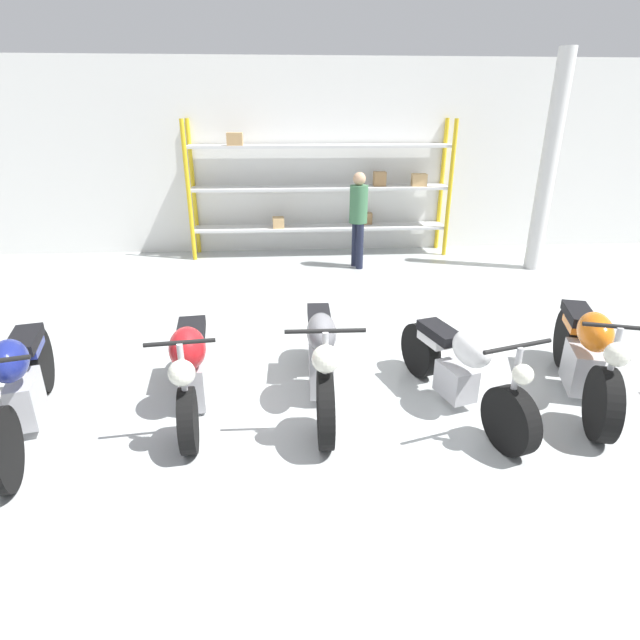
{
  "coord_description": "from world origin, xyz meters",
  "views": [
    {
      "loc": [
        -0.33,
        -4.24,
        2.64
      ],
      "look_at": [
        0.0,
        0.4,
        0.7
      ],
      "focal_mm": 28.0,
      "sensor_mm": 36.0,
      "label": 1
    }
  ],
  "objects_px": {
    "motorcycle_grey": "(321,357)",
    "motorcycle_orange": "(585,355)",
    "shelving_rack": "(322,188)",
    "motorcycle_blue": "(20,385)",
    "motorcycle_red": "(191,366)",
    "person_browsing": "(358,213)",
    "motorcycle_white": "(461,369)"
  },
  "relations": [
    {
      "from": "shelving_rack",
      "to": "motorcycle_red",
      "type": "relative_size",
      "value": 2.61
    },
    {
      "from": "motorcycle_blue",
      "to": "motorcycle_grey",
      "type": "height_order",
      "value": "motorcycle_grey"
    },
    {
      "from": "motorcycle_red",
      "to": "person_browsing",
      "type": "bearing_deg",
      "value": 147.69
    },
    {
      "from": "motorcycle_white",
      "to": "person_browsing",
      "type": "bearing_deg",
      "value": 167.21
    },
    {
      "from": "shelving_rack",
      "to": "motorcycle_blue",
      "type": "height_order",
      "value": "shelving_rack"
    },
    {
      "from": "motorcycle_blue",
      "to": "motorcycle_red",
      "type": "xyz_separation_m",
      "value": [
        1.4,
        0.31,
        -0.03
      ]
    },
    {
      "from": "motorcycle_grey",
      "to": "person_browsing",
      "type": "distance_m",
      "value": 4.69
    },
    {
      "from": "motorcycle_red",
      "to": "motorcycle_white",
      "type": "relative_size",
      "value": 0.98
    },
    {
      "from": "person_browsing",
      "to": "motorcycle_blue",
      "type": "bearing_deg",
      "value": 33.76
    },
    {
      "from": "motorcycle_red",
      "to": "motorcycle_white",
      "type": "height_order",
      "value": "motorcycle_red"
    },
    {
      "from": "motorcycle_blue",
      "to": "motorcycle_orange",
      "type": "bearing_deg",
      "value": 78.51
    },
    {
      "from": "motorcycle_red",
      "to": "motorcycle_grey",
      "type": "xyz_separation_m",
      "value": [
        1.23,
        0.03,
        0.04
      ]
    },
    {
      "from": "motorcycle_blue",
      "to": "motorcycle_white",
      "type": "xyz_separation_m",
      "value": [
        3.93,
        0.12,
        -0.05
      ]
    },
    {
      "from": "motorcycle_grey",
      "to": "motorcycle_orange",
      "type": "bearing_deg",
      "value": 88.78
    },
    {
      "from": "shelving_rack",
      "to": "person_browsing",
      "type": "distance_m",
      "value": 1.21
    },
    {
      "from": "motorcycle_blue",
      "to": "motorcycle_red",
      "type": "bearing_deg",
      "value": 88.41
    },
    {
      "from": "motorcycle_orange",
      "to": "motorcycle_grey",
      "type": "bearing_deg",
      "value": -75.15
    },
    {
      "from": "motorcycle_grey",
      "to": "person_browsing",
      "type": "bearing_deg",
      "value": 168.94
    },
    {
      "from": "person_browsing",
      "to": "motorcycle_white",
      "type": "bearing_deg",
      "value": 73.97
    },
    {
      "from": "shelving_rack",
      "to": "motorcycle_grey",
      "type": "relative_size",
      "value": 2.34
    },
    {
      "from": "motorcycle_white",
      "to": "person_browsing",
      "type": "distance_m",
      "value": 4.82
    },
    {
      "from": "motorcycle_blue",
      "to": "person_browsing",
      "type": "bearing_deg",
      "value": 129.48
    },
    {
      "from": "shelving_rack",
      "to": "motorcycle_blue",
      "type": "distance_m",
      "value": 6.69
    },
    {
      "from": "motorcycle_blue",
      "to": "motorcycle_grey",
      "type": "relative_size",
      "value": 1.0
    },
    {
      "from": "motorcycle_grey",
      "to": "motorcycle_orange",
      "type": "distance_m",
      "value": 2.57
    },
    {
      "from": "shelving_rack",
      "to": "motorcycle_red",
      "type": "distance_m",
      "value": 5.89
    },
    {
      "from": "motorcycle_red",
      "to": "motorcycle_grey",
      "type": "relative_size",
      "value": 0.9
    },
    {
      "from": "motorcycle_grey",
      "to": "motorcycle_orange",
      "type": "xyz_separation_m",
      "value": [
        2.57,
        -0.11,
        -0.01
      ]
    },
    {
      "from": "motorcycle_grey",
      "to": "motorcycle_white",
      "type": "bearing_deg",
      "value": 81.64
    },
    {
      "from": "motorcycle_orange",
      "to": "motorcycle_red",
      "type": "bearing_deg",
      "value": -73.9
    },
    {
      "from": "motorcycle_red",
      "to": "motorcycle_orange",
      "type": "xyz_separation_m",
      "value": [
        3.8,
        -0.08,
        0.03
      ]
    },
    {
      "from": "motorcycle_orange",
      "to": "person_browsing",
      "type": "bearing_deg",
      "value": -143.98
    }
  ]
}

